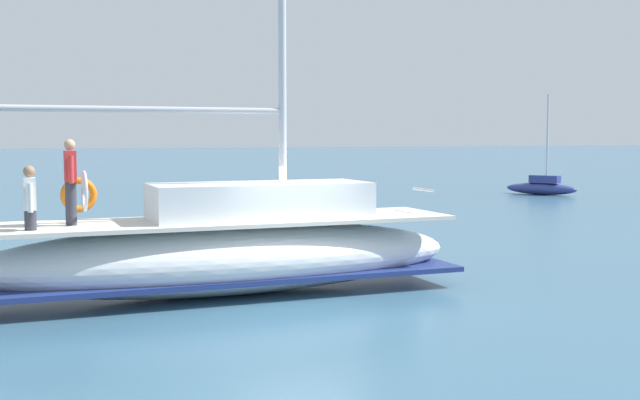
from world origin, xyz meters
The scene contains 3 objects.
ground_plane centered at (0.00, 0.00, 0.00)m, with size 400.00×400.00×0.00m, color #38607A.
main_sailboat centered at (-1.18, -1.13, 0.90)m, with size 2.52×9.62×11.62m.
moored_sloop_near centered at (-21.14, 21.16, 0.44)m, with size 3.82×2.75×5.31m.
Camera 1 is at (14.01, -5.09, 3.11)m, focal length 44.90 mm.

